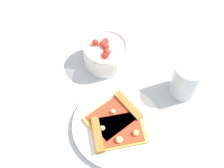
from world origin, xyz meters
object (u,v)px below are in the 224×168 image
(soda_glass, at_px, (186,80))
(pizza_slice_near, at_px, (116,132))
(salad_bowl, at_px, (106,53))
(pizza_slice_far, at_px, (116,115))
(paper_napkin, at_px, (44,86))
(plate, at_px, (117,125))

(soda_glass, bearing_deg, pizza_slice_near, -117.52)
(pizza_slice_near, relative_size, salad_bowl, 1.22)
(pizza_slice_far, height_order, soda_glass, soda_glass)
(soda_glass, distance_m, paper_napkin, 0.40)
(salad_bowl, xyz_separation_m, soda_glass, (0.24, 0.01, 0.01))
(pizza_slice_near, relative_size, paper_napkin, 1.08)
(soda_glass, height_order, paper_napkin, soda_glass)
(plate, relative_size, pizza_slice_near, 1.46)
(salad_bowl, bearing_deg, pizza_slice_far, -55.03)
(pizza_slice_near, distance_m, soda_glass, 0.24)
(salad_bowl, bearing_deg, soda_glass, 1.63)
(pizza_slice_near, distance_m, paper_napkin, 0.26)
(plate, xyz_separation_m, pizza_slice_near, (0.01, -0.02, 0.01))
(plate, height_order, pizza_slice_near, pizza_slice_near)
(pizza_slice_near, xyz_separation_m, pizza_slice_far, (-0.02, 0.04, -0.00))
(pizza_slice_near, bearing_deg, soda_glass, 62.48)
(pizza_slice_far, height_order, salad_bowl, salad_bowl)
(pizza_slice_near, xyz_separation_m, soda_glass, (0.11, 0.21, 0.03))
(pizza_slice_near, height_order, salad_bowl, salad_bowl)
(paper_napkin, bearing_deg, soda_glass, 25.01)
(plate, bearing_deg, soda_glass, 58.07)
(plate, distance_m, soda_glass, 0.22)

